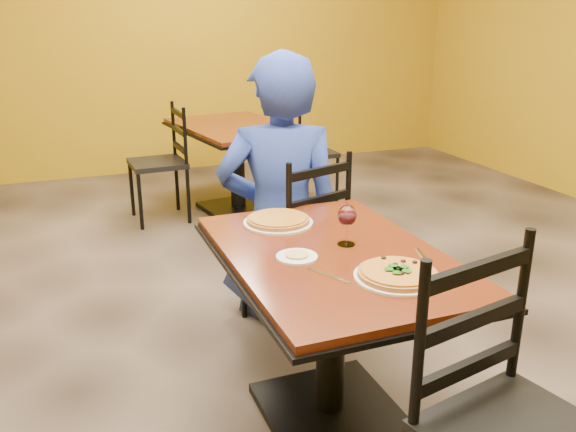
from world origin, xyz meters
name	(u,v)px	position (x,y,z in m)	size (l,w,h in m)	color
floor	(287,355)	(0.00, 0.00, 0.00)	(7.00, 8.00, 0.01)	black
wall_back	(145,28)	(0.00, 4.00, 1.50)	(7.00, 0.01, 3.00)	#A38512
table_main	(332,297)	(0.00, -0.50, 0.56)	(0.83, 1.23, 0.75)	#591F0E
table_second	(237,147)	(0.45, 2.35, 0.56)	(1.06, 1.40, 0.75)	#591F0E
chair_main_far	(294,239)	(0.17, 0.33, 0.49)	(0.44, 0.44, 0.97)	black
chair_second_left	(157,164)	(-0.23, 2.35, 0.47)	(0.43, 0.43, 0.95)	black
chair_second_right	(310,153)	(1.13, 2.35, 0.45)	(0.41, 0.41, 0.90)	black
diner	(280,188)	(0.14, 0.48, 0.73)	(0.70, 0.46, 1.47)	navy
plate_main	(397,277)	(0.11, -0.80, 0.76)	(0.31, 0.31, 0.01)	white
pizza_main	(398,273)	(0.11, -0.80, 0.77)	(0.28, 0.28, 0.02)	maroon
plate_far	(278,223)	(-0.09, -0.11, 0.76)	(0.31, 0.31, 0.01)	white
pizza_far	(278,219)	(-0.09, -0.11, 0.77)	(0.28, 0.28, 0.02)	gold
side_plate	(297,257)	(-0.16, -0.50, 0.76)	(0.16, 0.16, 0.01)	white
dip	(297,255)	(-0.16, -0.50, 0.76)	(0.09, 0.09, 0.01)	tan
wine_glass	(347,223)	(0.08, -0.45, 0.84)	(0.08, 0.08, 0.18)	white
fork	(329,276)	(-0.11, -0.70, 0.75)	(0.01, 0.19, 0.00)	silver
knife	(424,258)	(0.29, -0.69, 0.75)	(0.01, 0.21, 0.00)	silver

